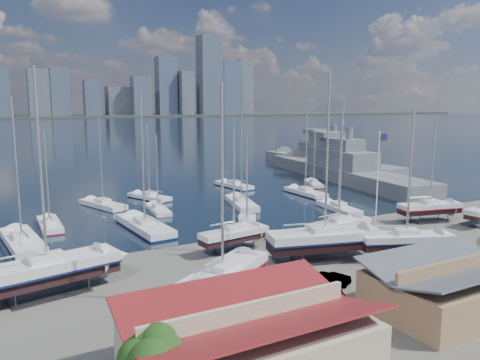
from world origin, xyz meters
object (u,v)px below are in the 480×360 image
sailboat_cradle_0 (48,270)px  naval_ship_west (327,162)px  flagpole (378,182)px  car_a (331,288)px  naval_ship_east (341,172)px

sailboat_cradle_0 → naval_ship_west: bearing=25.0°
naval_ship_west → flagpole: naval_ship_west is taller
naval_ship_west → flagpole: size_ratio=3.50×
sailboat_cradle_0 → naval_ship_west: 88.20m
naval_ship_west → car_a: (-50.30, -63.40, -0.97)m
naval_ship_east → flagpole: naval_ship_east is taller
naval_ship_east → naval_ship_west: size_ratio=1.13×
sailboat_cradle_0 → naval_ship_east: bearing=19.0°
car_a → flagpole: flagpole is taller
sailboat_cradle_0 → car_a: (20.91, -11.38, -1.53)m
sailboat_cradle_0 → naval_ship_east: size_ratio=0.37×
sailboat_cradle_0 → car_a: 23.85m
sailboat_cradle_0 → naval_ship_west: sailboat_cradle_0 is taller
naval_ship_east → naval_ship_west: bearing=-21.2°
car_a → flagpole: size_ratio=0.31×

